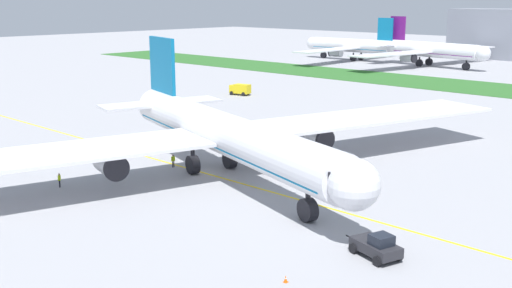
# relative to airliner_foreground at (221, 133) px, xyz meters

# --- Properties ---
(ground_plane) EXTENTS (600.00, 600.00, 0.00)m
(ground_plane) POSITION_rel_airliner_foreground_xyz_m (-2.97, -1.09, -5.53)
(ground_plane) COLOR #9E9EA3
(ground_plane) RESTS_ON ground
(apron_taxi_line) EXTENTS (280.00, 0.36, 0.01)m
(apron_taxi_line) POSITION_rel_airliner_foreground_xyz_m (-2.97, -0.55, -5.53)
(apron_taxi_line) COLOR yellow
(apron_taxi_line) RESTS_ON ground
(grass_median_strip) EXTENTS (320.00, 24.00, 0.10)m
(grass_median_strip) POSITION_rel_airliner_foreground_xyz_m (-2.97, 98.90, -5.48)
(grass_median_strip) COLOR #2D6628
(grass_median_strip) RESTS_ON ground
(airliner_foreground) EXTENTS (54.45, 89.23, 16.28)m
(airliner_foreground) POSITION_rel_airliner_foreground_xyz_m (0.00, 0.00, 0.00)
(airliner_foreground) COLOR white
(airliner_foreground) RESTS_ON ground
(pushback_tug) EXTENTS (6.41, 3.68, 2.24)m
(pushback_tug) POSITION_rel_airliner_foreground_xyz_m (28.03, -8.15, -4.50)
(pushback_tug) COLOR #26262B
(pushback_tug) RESTS_ON ground
(ground_crew_wingwalker_port) EXTENTS (0.50, 0.49, 1.71)m
(ground_crew_wingwalker_port) POSITION_rel_airliner_foreground_xyz_m (-10.47, -16.47, -4.49)
(ground_crew_wingwalker_port) COLOR black
(ground_crew_wingwalker_port) RESTS_ON ground
(ground_crew_marshaller_front) EXTENTS (0.48, 0.46, 1.63)m
(ground_crew_marshaller_front) POSITION_rel_airliner_foreground_xyz_m (-8.59, -10.34, -4.54)
(ground_crew_marshaller_front) COLOR black
(ground_crew_marshaller_front) RESTS_ON ground
(ground_crew_wingwalker_starboard) EXTENTS (0.26, 0.61, 1.73)m
(ground_crew_wingwalker_starboard) POSITION_rel_airliner_foreground_xyz_m (-7.73, -1.53, -4.48)
(ground_crew_wingwalker_starboard) COLOR black
(ground_crew_wingwalker_starboard) RESTS_ON ground
(traffic_cone_near_nose) EXTENTS (0.36, 0.36, 0.58)m
(traffic_cone_near_nose) POSITION_rel_airliner_foreground_xyz_m (25.54, -17.21, -5.25)
(traffic_cone_near_nose) COLOR #F2590C
(traffic_cone_near_nose) RESTS_ON ground
(traffic_cone_port_wing) EXTENTS (0.36, 0.36, 0.58)m
(traffic_cone_port_wing) POSITION_rel_airliner_foreground_xyz_m (-22.11, -14.51, -5.25)
(traffic_cone_port_wing) COLOR #F2590C
(traffic_cone_port_wing) RESTS_ON ground
(service_truck_baggage_loader) EXTENTS (5.13, 3.19, 2.53)m
(service_truck_baggage_loader) POSITION_rel_airliner_foreground_xyz_m (-46.08, 49.29, -4.12)
(service_truck_baggage_loader) COLOR yellow
(service_truck_baggage_loader) RESTS_ON ground
(parked_airliner_far_left) EXTENTS (40.68, 63.10, 15.30)m
(parked_airliner_far_left) POSITION_rel_airliner_foreground_xyz_m (-75.40, 135.74, -0.34)
(parked_airliner_far_left) COLOR white
(parked_airliner_far_left) RESTS_ON ground
(parked_airliner_far_centre) EXTENTS (42.93, 67.31, 15.88)m
(parked_airliner_far_centre) POSITION_rel_airliner_foreground_xyz_m (-45.00, 135.84, -0.15)
(parked_airliner_far_centre) COLOR white
(parked_airliner_far_centre) RESTS_ON ground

